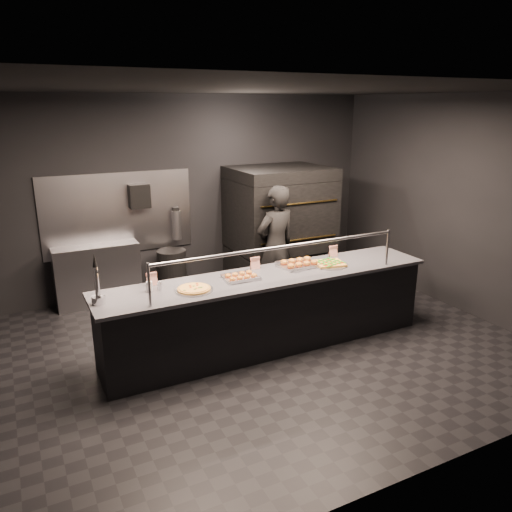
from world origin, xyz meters
name	(u,v)px	position (x,y,z in m)	size (l,w,h in m)	color
room	(266,227)	(-0.02, 0.05, 1.50)	(6.04, 6.00, 3.00)	black
service_counter	(269,311)	(0.00, 0.00, 0.46)	(4.10, 0.78, 1.37)	black
pizza_oven	(279,227)	(1.20, 1.90, 0.97)	(1.50, 1.23, 1.91)	black
prep_shelf	(98,275)	(-1.60, 2.32, 0.45)	(1.20, 0.35, 0.90)	#99999E
towel_dispenser	(139,196)	(-0.90, 2.39, 1.55)	(0.30, 0.20, 0.35)	black
fire_extinguisher	(176,225)	(-0.35, 2.40, 1.06)	(0.14, 0.14, 0.51)	#B2B2B7
beer_tap	(97,290)	(-1.95, -0.01, 1.07)	(0.14, 0.20, 0.53)	silver
round_pizza	(194,289)	(-0.96, -0.08, 0.94)	(0.41, 0.41, 0.03)	silver
slider_tray_a	(241,277)	(-0.35, 0.03, 0.94)	(0.42, 0.33, 0.06)	silver
slider_tray_b	(299,263)	(0.50, 0.14, 0.95)	(0.57, 0.48, 0.08)	silver
square_pizza	(329,264)	(0.85, 0.00, 0.94)	(0.45, 0.45, 0.05)	silver
condiment_jar	(153,286)	(-1.37, 0.10, 0.97)	(0.17, 0.07, 0.11)	silver
tent_cards	(252,263)	(-0.09, 0.28, 1.00)	(2.55, 0.04, 0.15)	white
trash_bin	(172,273)	(-0.53, 2.14, 0.37)	(0.44, 0.44, 0.73)	black
worker	(276,247)	(0.71, 1.13, 0.89)	(0.65, 0.43, 1.77)	black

